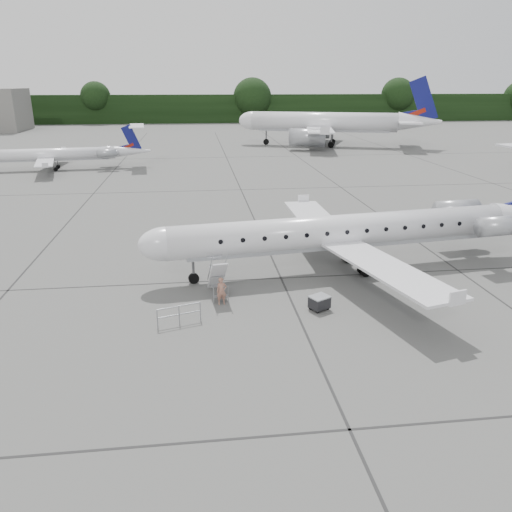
{
  "coord_description": "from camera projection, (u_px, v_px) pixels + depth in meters",
  "views": [
    {
      "loc": [
        -8.44,
        -23.82,
        11.48
      ],
      "look_at": [
        -5.28,
        2.23,
        2.3
      ],
      "focal_mm": 35.0,
      "sensor_mm": 36.0,
      "label": 1
    }
  ],
  "objects": [
    {
      "name": "bg_regional_left",
      "position": [
        48.0,
        148.0,
        67.77
      ],
      "size": [
        23.85,
        18.22,
        5.87
      ],
      "primitive_type": null,
      "rotation": [
        0.0,
        0.0,
        0.1
      ],
      "color": "silver",
      "rests_on": "ground"
    },
    {
      "name": "safety_railing",
      "position": [
        179.0,
        315.0,
        24.81
      ],
      "size": [
        2.13,
        0.72,
        1.0
      ],
      "primitive_type": null,
      "rotation": [
        0.0,
        0.0,
        0.3
      ],
      "color": "gray",
      "rests_on": "ground"
    },
    {
      "name": "baggage_cart",
      "position": [
        319.0,
        302.0,
        26.45
      ],
      "size": [
        1.22,
        1.14,
        0.83
      ],
      "primitive_type": null,
      "rotation": [
        0.0,
        0.0,
        0.5
      ],
      "color": "black",
      "rests_on": "ground"
    },
    {
      "name": "main_regional_jet",
      "position": [
        344.0,
        215.0,
        31.09
      ],
      "size": [
        30.71,
        23.88,
        7.26
      ],
      "primitive_type": null,
      "rotation": [
        0.0,
        0.0,
        0.13
      ],
      "color": "silver",
      "rests_on": "ground"
    },
    {
      "name": "passenger",
      "position": [
        222.0,
        291.0,
        27.0
      ],
      "size": [
        0.61,
        0.45,
        1.54
      ],
      "primitive_type": "imported",
      "rotation": [
        0.0,
        0.0,
        0.15
      ],
      "color": "#9A6654",
      "rests_on": "ground"
    },
    {
      "name": "bg_narrowbody",
      "position": [
        324.0,
        112.0,
        92.34
      ],
      "size": [
        40.46,
        34.34,
        12.36
      ],
      "primitive_type": null,
      "rotation": [
        0.0,
        0.0,
        -0.32
      ],
      "color": "silver",
      "rests_on": "ground"
    },
    {
      "name": "airstair",
      "position": [
        217.0,
        277.0,
        27.99
      ],
      "size": [
        1.12,
        2.22,
        2.27
      ],
      "primitive_type": null,
      "rotation": [
        0.0,
        0.0,
        0.13
      ],
      "color": "silver",
      "rests_on": "ground"
    },
    {
      "name": "treeline",
      "position": [
        222.0,
        109.0,
        147.57
      ],
      "size": [
        260.0,
        4.0,
        8.0
      ],
      "primitive_type": "cube",
      "color": "black",
      "rests_on": "ground"
    },
    {
      "name": "ground",
      "position": [
        357.0,
        306.0,
        27.07
      ],
      "size": [
        320.0,
        320.0,
        0.0
      ],
      "primitive_type": "plane",
      "color": "#555553",
      "rests_on": "ground"
    }
  ]
}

